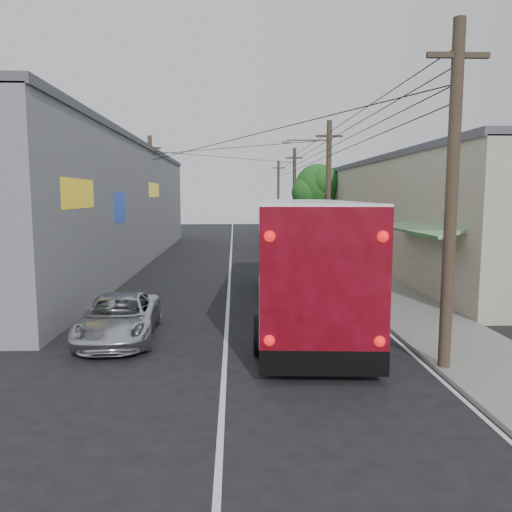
# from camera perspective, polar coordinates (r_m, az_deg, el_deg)

# --- Properties ---
(ground) EXTENTS (120.00, 120.00, 0.00)m
(ground) POSITION_cam_1_polar(r_m,az_deg,el_deg) (13.84, -3.50, -10.47)
(ground) COLOR black
(ground) RESTS_ON ground
(sidewalk) EXTENTS (3.00, 80.00, 0.12)m
(sidewalk) POSITION_cam_1_polar(r_m,az_deg,el_deg) (34.03, 8.11, -0.03)
(sidewalk) COLOR slate
(sidewalk) RESTS_ON ground
(building_right) EXTENTS (7.09, 40.00, 6.25)m
(building_right) POSITION_cam_1_polar(r_m,az_deg,el_deg) (36.82, 14.53, 5.17)
(building_right) COLOR #BAB594
(building_right) RESTS_ON ground
(building_left) EXTENTS (7.20, 36.00, 7.25)m
(building_left) POSITION_cam_1_polar(r_m,az_deg,el_deg) (32.41, -18.25, 5.72)
(building_left) COLOR gray
(building_left) RESTS_ON ground
(utility_poles) EXTENTS (11.80, 45.28, 8.00)m
(utility_poles) POSITION_cam_1_polar(r_m,az_deg,el_deg) (33.66, 2.43, 6.90)
(utility_poles) COLOR #473828
(utility_poles) RESTS_ON ground
(street_tree) EXTENTS (4.40, 4.00, 6.60)m
(street_tree) POSITION_cam_1_polar(r_m,az_deg,el_deg) (39.78, 7.15, 7.64)
(street_tree) COLOR #3F2B19
(street_tree) RESTS_ON ground
(coach_bus) EXTENTS (3.96, 13.90, 3.96)m
(coach_bus) POSITION_cam_1_polar(r_m,az_deg,el_deg) (17.62, 5.48, 0.09)
(coach_bus) COLOR white
(coach_bus) RESTS_ON ground
(jeepney) EXTENTS (2.39, 4.66, 1.26)m
(jeepney) POSITION_cam_1_polar(r_m,az_deg,el_deg) (15.06, -15.35, -6.79)
(jeepney) COLOR silver
(jeepney) RESTS_ON ground
(parked_suv) EXTENTS (2.27, 5.30, 1.52)m
(parked_suv) POSITION_cam_1_polar(r_m,az_deg,el_deg) (27.95, 4.82, -0.04)
(parked_suv) COLOR #95959C
(parked_suv) RESTS_ON ground
(parked_car_mid) EXTENTS (2.31, 4.54, 1.48)m
(parked_car_mid) POSITION_cam_1_polar(r_m,az_deg,el_deg) (36.63, 3.08, 1.59)
(parked_car_mid) COLOR #232428
(parked_car_mid) RESTS_ON ground
(parked_car_far) EXTENTS (1.39, 3.86, 1.27)m
(parked_car_far) POSITION_cam_1_polar(r_m,az_deg,el_deg) (45.98, 2.95, 2.54)
(parked_car_far) COLOR black
(parked_car_far) RESTS_ON ground
(pedestrian_near) EXTENTS (0.71, 0.60, 1.65)m
(pedestrian_near) POSITION_cam_1_polar(r_m,az_deg,el_deg) (23.46, 10.20, -1.00)
(pedestrian_near) COLOR pink
(pedestrian_near) RESTS_ON sidewalk
(pedestrian_far) EXTENTS (0.87, 0.75, 1.55)m
(pedestrian_far) POSITION_cam_1_polar(r_m,az_deg,el_deg) (24.57, 9.62, -0.76)
(pedestrian_far) COLOR #8392BF
(pedestrian_far) RESTS_ON sidewalk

